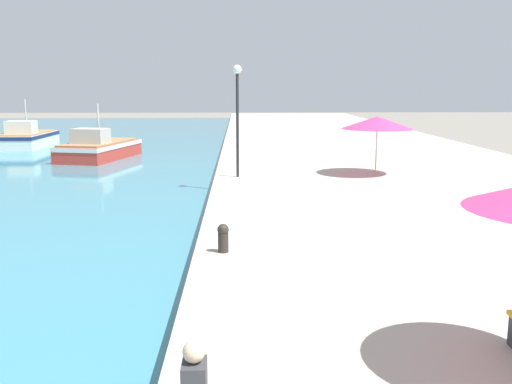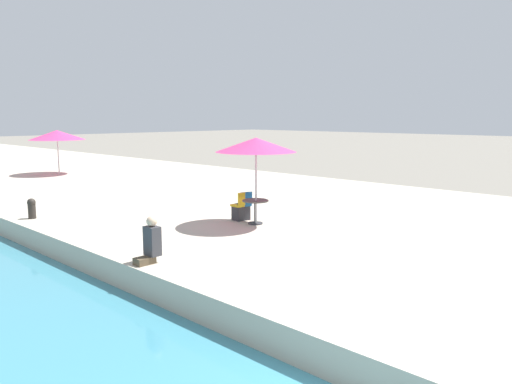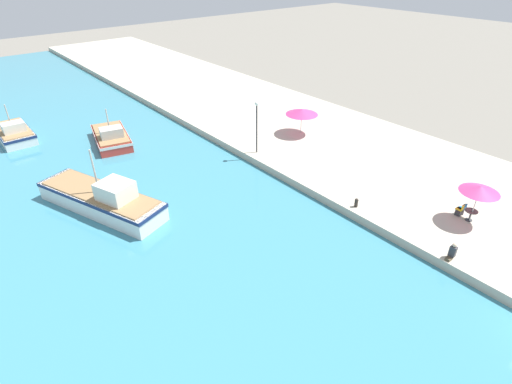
% 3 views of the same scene
% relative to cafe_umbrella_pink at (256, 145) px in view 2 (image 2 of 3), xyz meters
% --- Properties ---
extents(cafe_umbrella_pink, '(2.42, 2.42, 2.63)m').
position_rel_cafe_umbrella_pink_xyz_m(cafe_umbrella_pink, '(0.00, 0.00, 0.00)').
color(cafe_umbrella_pink, '#B7B7B7').
rests_on(cafe_umbrella_pink, quay_promenade).
extents(cafe_umbrella_white, '(3.04, 3.04, 2.47)m').
position_rel_cafe_umbrella_pink_xyz_m(cafe_umbrella_white, '(1.86, 17.28, -0.21)').
color(cafe_umbrella_white, '#B7B7B7').
rests_on(cafe_umbrella_white, quay_promenade).
extents(cafe_table, '(0.80, 0.80, 0.74)m').
position_rel_cafe_umbrella_pink_xyz_m(cafe_table, '(0.06, 0.08, -1.88)').
color(cafe_table, '#333338').
rests_on(cafe_table, quay_promenade).
extents(cafe_chair_left, '(0.50, 0.52, 0.91)m').
position_rel_cafe_umbrella_pink_xyz_m(cafe_chair_left, '(0.24, 0.78, -2.09)').
color(cafe_chair_left, '#2D2D33').
rests_on(cafe_chair_left, quay_promenade).
extents(cafe_chair_right, '(0.42, 0.45, 0.91)m').
position_rel_cafe_umbrella_pink_xyz_m(cafe_chair_right, '(0.09, 0.80, -2.09)').
color(cafe_chair_right, '#2D2D33').
rests_on(cafe_chair_right, quay_promenade).
extents(person_at_quay, '(0.57, 0.36, 1.06)m').
position_rel_cafe_umbrella_pink_xyz_m(person_at_quay, '(-4.49, -1.05, -1.94)').
color(person_at_quay, brown).
rests_on(person_at_quay, quay_promenade).
extents(mooring_bollard, '(0.26, 0.26, 0.65)m').
position_rel_cafe_umbrella_pink_xyz_m(mooring_bollard, '(-4.33, 5.81, -2.06)').
color(mooring_bollard, '#2D2823').
rests_on(mooring_bollard, quay_promenade).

